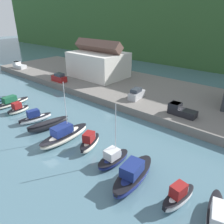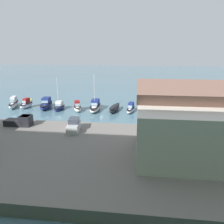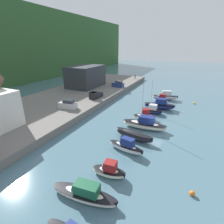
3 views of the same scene
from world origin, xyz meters
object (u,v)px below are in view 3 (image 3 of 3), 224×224
at_px(moored_boat_3, 126,146).
at_px(moored_boat_9, 162,100).
at_px(moored_boat_4, 134,135).
at_px(person_on_quay, 135,76).
at_px(moored_boat_2, 109,171).
at_px(parked_car_2, 118,84).
at_px(moored_boat_8, 160,105).
at_px(moored_boat_7, 152,110).
at_px(moored_boat_10, 165,96).
at_px(pickup_truck_1, 95,95).
at_px(moored_boat_1, 85,193).
at_px(moored_boat_5, 145,124).
at_px(parked_car_0, 68,105).
at_px(moored_boat_6, 145,116).
at_px(mooring_buoy_1, 192,193).
at_px(mooring_buoy_0, 194,103).

distance_m(moored_boat_3, moored_boat_9, 26.95).
relative_size(moored_boat_4, person_on_quay, 3.38).
distance_m(moored_boat_2, parked_car_2, 43.78).
bearing_deg(person_on_quay, moored_boat_8, -151.62).
bearing_deg(moored_boat_7, moored_boat_10, -2.85).
height_order(moored_boat_10, pickup_truck_1, pickup_truck_1).
xyz_separation_m(moored_boat_3, parked_car_2, (34.67, 16.15, 1.56)).
bearing_deg(pickup_truck_1, moored_boat_1, 118.03).
bearing_deg(moored_boat_5, moored_boat_9, -1.43).
bearing_deg(parked_car_0, person_on_quay, -9.94).
height_order(moored_boat_5, person_on_quay, moored_boat_5).
distance_m(moored_boat_5, pickup_truck_1, 19.79).
distance_m(moored_boat_5, parked_car_2, 30.77).
xyz_separation_m(moored_boat_6, moored_boat_7, (4.80, -0.55, -0.13)).
xyz_separation_m(moored_boat_5, pickup_truck_1, (10.17, 16.93, 1.31)).
xyz_separation_m(moored_boat_5, moored_boat_8, (12.87, -0.44, 0.04)).
relative_size(parked_car_2, mooring_buoy_1, 7.42).
distance_m(moored_boat_3, parked_car_2, 38.28).
bearing_deg(person_on_quay, moored_boat_2, -165.15).
distance_m(moored_boat_6, mooring_buoy_1, 20.77).
distance_m(moored_boat_10, person_on_quay, 27.11).
bearing_deg(moored_boat_7, parked_car_2, 46.04).
relative_size(moored_boat_7, pickup_truck_1, 1.71).
height_order(moored_boat_2, moored_boat_4, moored_boat_2).
bearing_deg(moored_boat_1, person_on_quay, 8.05).
relative_size(parked_car_0, mooring_buoy_1, 7.51).
xyz_separation_m(moored_boat_1, person_on_quay, (62.39, 14.59, 1.85)).
bearing_deg(moored_boat_7, moored_boat_4, -177.61).
bearing_deg(moored_boat_7, moored_boat_9, -1.91).
bearing_deg(moored_boat_10, moored_boat_2, 162.53).
bearing_deg(mooring_buoy_0, moored_boat_4, 160.53).
bearing_deg(mooring_buoy_1, pickup_truck_1, 47.14).
relative_size(moored_boat_6, moored_boat_10, 0.67).
bearing_deg(parked_car_2, moored_boat_9, -110.38).
distance_m(moored_boat_5, person_on_quay, 46.10).
distance_m(moored_boat_1, pickup_truck_1, 33.24).
relative_size(moored_boat_1, mooring_buoy_0, 14.08).
bearing_deg(moored_boat_5, moored_boat_1, 174.67).
height_order(moored_boat_5, moored_boat_8, moored_boat_5).
height_order(moored_boat_2, moored_boat_7, moored_boat_7).
relative_size(moored_boat_2, mooring_buoy_0, 7.92).
xyz_separation_m(parked_car_0, mooring_buoy_1, (-13.90, -27.46, -2.09)).
height_order(moored_boat_3, moored_boat_10, moored_boat_10).
bearing_deg(moored_boat_2, parked_car_2, 17.43).
xyz_separation_m(moored_boat_4, mooring_buoy_0, (25.94, -9.17, -0.54)).
distance_m(moored_boat_2, moored_boat_4, 9.95).
distance_m(moored_boat_3, person_on_quay, 54.34).
height_order(moored_boat_7, person_on_quay, moored_boat_7).
xyz_separation_m(moored_boat_7, moored_boat_9, (9.07, -0.67, 0.14)).
bearing_deg(moored_boat_3, person_on_quay, 26.55).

